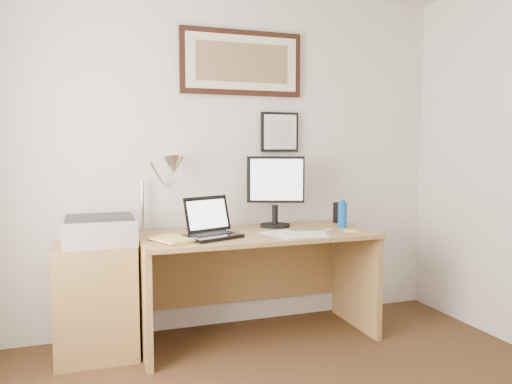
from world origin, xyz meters
name	(u,v)px	position (x,y,z in m)	size (l,w,h in m)	color
wall_back	(222,159)	(0.00, 2.00, 1.25)	(3.50, 0.02, 2.50)	silver
side_cabinet	(96,301)	(-0.92, 1.68, 0.36)	(0.50, 0.40, 0.73)	olive
water_bottle	(342,215)	(0.81, 1.64, 0.84)	(0.06, 0.06, 0.18)	#0E53B7
bottle_cap	(343,201)	(0.81, 1.64, 0.94)	(0.03, 0.03, 0.02)	#0E53B7
speaker	(339,213)	(0.89, 1.83, 0.83)	(0.07, 0.06, 0.16)	black
paper_sheet_a	(286,234)	(0.31, 1.50, 0.75)	(0.23, 0.33, 0.00)	white
paper_sheet_b	(313,234)	(0.48, 1.42, 0.75)	(0.19, 0.27, 0.00)	white
sticky_pad	(351,231)	(0.76, 1.43, 0.76)	(0.08, 0.08, 0.01)	#FCF377
marker_pen	(326,231)	(0.60, 1.49, 0.76)	(0.02, 0.02, 0.14)	white
book	(158,242)	(-0.55, 1.47, 0.76)	(0.21, 0.28, 0.02)	#F0DF71
desk	(253,263)	(0.15, 1.72, 0.51)	(1.60, 0.70, 0.75)	olive
laptop	(211,228)	(-0.19, 1.57, 0.81)	(0.40, 0.40, 0.26)	black
lcd_monitor	(276,188)	(0.36, 1.82, 1.04)	(0.41, 0.22, 0.52)	black
printer	(100,230)	(-0.88, 1.66, 0.82)	(0.44, 0.34, 0.18)	#A8A8AA
desk_lamp	(171,169)	(-0.41, 1.81, 1.19)	(0.29, 0.27, 0.53)	silver
picture_large	(242,63)	(0.15, 1.97, 1.95)	(0.92, 0.04, 0.47)	black
picture_small	(280,132)	(0.45, 1.97, 1.45)	(0.30, 0.03, 0.30)	black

